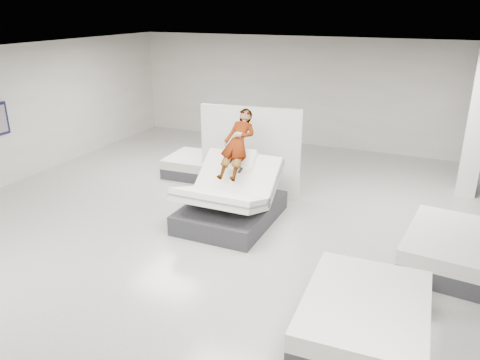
# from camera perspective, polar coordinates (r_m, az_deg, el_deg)

# --- Properties ---
(room) EXTENTS (14.00, 14.04, 3.20)m
(room) POSITION_cam_1_polar(r_m,az_deg,el_deg) (7.76, -2.70, 2.24)
(room) COLOR #B8B6AE
(room) RESTS_ON ground
(hero_bed) EXTENTS (1.64, 2.15, 1.35)m
(hero_bed) POSITION_cam_1_polar(r_m,az_deg,el_deg) (9.17, -1.14, -2.63)
(hero_bed) COLOR #3A3A3F
(hero_bed) RESTS_ON floor
(person) EXTENTS (0.56, 1.39, 1.27)m
(person) POSITION_cam_1_polar(r_m,az_deg,el_deg) (9.14, -0.32, 3.01)
(person) COLOR slate
(person) RESTS_ON hero_bed
(remote) EXTENTS (0.05, 0.14, 0.08)m
(remote) POSITION_cam_1_polar(r_m,az_deg,el_deg) (8.81, 0.04, 1.20)
(remote) COLOR black
(remote) RESTS_ON person
(divider_panel) EXTENTS (2.21, 0.39, 2.02)m
(divider_panel) POSITION_cam_1_polar(r_m,az_deg,el_deg) (10.26, 1.25, 3.40)
(divider_panel) COLOR white
(divider_panel) RESTS_ON floor
(flat_bed_right_far) EXTENTS (1.69, 2.13, 0.55)m
(flat_bed_right_far) POSITION_cam_1_polar(r_m,az_deg,el_deg) (8.51, 24.70, -7.74)
(flat_bed_right_far) COLOR #3A3A3F
(flat_bed_right_far) RESTS_ON floor
(flat_bed_right_near) EXTENTS (1.59, 2.08, 0.56)m
(flat_bed_right_near) POSITION_cam_1_polar(r_m,az_deg,el_deg) (6.43, 14.91, -15.97)
(flat_bed_right_near) COLOR #3A3A3F
(flat_bed_right_near) RESTS_ON floor
(flat_bed_left_far) EXTENTS (1.79, 1.38, 0.48)m
(flat_bed_left_far) POSITION_cam_1_polar(r_m,az_deg,el_deg) (11.78, -4.51, 1.70)
(flat_bed_left_far) COLOR #3A3A3F
(flat_bed_left_far) RESTS_ON floor
(column) EXTENTS (0.40, 0.40, 3.20)m
(column) POSITION_cam_1_polar(r_m,az_deg,el_deg) (11.36, 26.91, 5.96)
(column) COLOR white
(column) RESTS_ON floor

